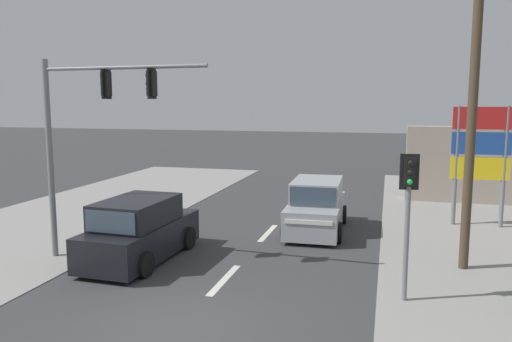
{
  "coord_description": "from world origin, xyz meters",
  "views": [
    {
      "loc": [
        4.15,
        -9.23,
        4.75
      ],
      "look_at": [
        0.62,
        4.0,
        2.85
      ],
      "focal_mm": 35.0,
      "sensor_mm": 36.0,
      "label": 1
    }
  ],
  "objects": [
    {
      "name": "ground_plane",
      "position": [
        0.0,
        0.0,
        0.0
      ],
      "size": [
        140.0,
        140.0,
        0.0
      ],
      "primitive_type": "plane",
      "color": "#3A3A3D"
    },
    {
      "name": "lane_dash_mid",
      "position": [
        0.0,
        3.0,
        0.0
      ],
      "size": [
        0.2,
        2.4,
        0.01
      ],
      "primitive_type": "cube",
      "color": "silver",
      "rests_on": "ground"
    },
    {
      "name": "lane_dash_far",
      "position": [
        0.0,
        8.0,
        0.0
      ],
      "size": [
        0.2,
        2.4,
        0.01
      ],
      "primitive_type": "cube",
      "color": "silver",
      "rests_on": "ground"
    },
    {
      "name": "utility_pole_midground_right",
      "position": [
        6.34,
        5.62,
        5.11
      ],
      "size": [
        1.8,
        0.26,
        9.74
      ],
      "color": "#4C3D2B",
      "rests_on": "ground"
    },
    {
      "name": "traffic_signal_mast",
      "position": [
        -4.44,
        3.56,
        4.15
      ],
      "size": [
        5.29,
        0.52,
        6.0
      ],
      "color": "slate",
      "rests_on": "ground"
    },
    {
      "name": "pedestal_signal_right_kerb",
      "position": [
        4.64,
        2.74,
        2.42
      ],
      "size": [
        0.44,
        0.3,
        3.56
      ],
      "color": "slate",
      "rests_on": "ground"
    },
    {
      "name": "shopping_plaza_sign",
      "position": [
        7.53,
        11.07,
        2.98
      ],
      "size": [
        2.1,
        0.16,
        4.6
      ],
      "color": "slate",
      "rests_on": "ground"
    },
    {
      "name": "suv_kerbside_parked",
      "position": [
        1.65,
        8.82,
        0.88
      ],
      "size": [
        2.16,
        4.59,
        1.9
      ],
      "color": "#A3A8AD",
      "rests_on": "ground"
    },
    {
      "name": "suv_crossing_left",
      "position": [
        -3.02,
        4.0,
        0.88
      ],
      "size": [
        2.2,
        4.61,
        1.9
      ],
      "color": "black",
      "rests_on": "ground"
    }
  ]
}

